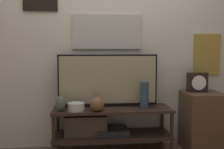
{
  "coord_description": "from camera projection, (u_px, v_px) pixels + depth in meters",
  "views": [
    {
      "loc": [
        -0.28,
        -2.68,
        1.17
      ],
      "look_at": [
        -0.0,
        0.26,
        0.9
      ],
      "focal_mm": 42.0,
      "sensor_mm": 36.0,
      "label": 1
    }
  ],
  "objects": [
    {
      "name": "vase_tall_ceramic",
      "position": [
        144.0,
        95.0,
        2.98
      ],
      "size": [
        0.1,
        0.1,
        0.3
      ],
      "color": "#2D4251",
      "rests_on": "media_console"
    },
    {
      "name": "side_table",
      "position": [
        202.0,
        121.0,
        3.11
      ],
      "size": [
        0.43,
        0.44,
        0.68
      ],
      "color": "#513823",
      "rests_on": "ground_plane"
    },
    {
      "name": "vase_round_glass",
      "position": [
        97.0,
        104.0,
        2.84
      ],
      "size": [
        0.16,
        0.16,
        0.16
      ],
      "color": "brown",
      "rests_on": "media_console"
    },
    {
      "name": "wall_back",
      "position": [
        110.0,
        35.0,
        3.18
      ],
      "size": [
        6.4,
        0.08,
        2.7
      ],
      "color": "beige",
      "rests_on": "ground_plane"
    },
    {
      "name": "vase_urn_stoneware",
      "position": [
        61.0,
        103.0,
        2.83
      ],
      "size": [
        0.1,
        0.12,
        0.17
      ],
      "color": "#4C5647",
      "rests_on": "media_console"
    },
    {
      "name": "media_console",
      "position": [
        103.0,
        125.0,
        3.01
      ],
      "size": [
        1.35,
        0.43,
        0.52
      ],
      "color": "black",
      "rests_on": "ground_plane"
    },
    {
      "name": "television",
      "position": [
        108.0,
        80.0,
        3.06
      ],
      "size": [
        1.16,
        0.05,
        0.61
      ],
      "color": "black",
      "rests_on": "media_console"
    },
    {
      "name": "vase_wide_bowl",
      "position": [
        76.0,
        107.0,
        2.86
      ],
      "size": [
        0.18,
        0.18,
        0.09
      ],
      "color": "beige",
      "rests_on": "media_console"
    },
    {
      "name": "mantel_clock",
      "position": [
        197.0,
        82.0,
        3.13
      ],
      "size": [
        0.23,
        0.11,
        0.23
      ],
      "color": "black",
      "rests_on": "side_table"
    }
  ]
}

